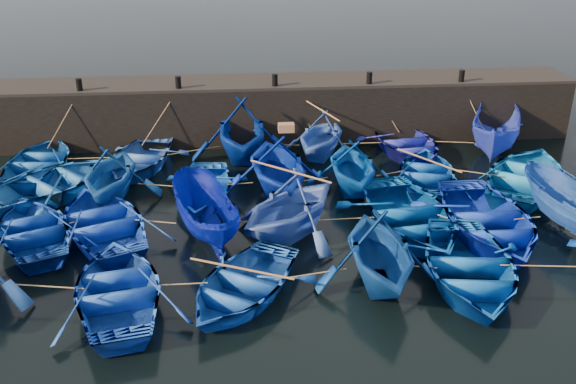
{
  "coord_description": "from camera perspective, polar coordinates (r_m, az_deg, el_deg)",
  "views": [
    {
      "loc": [
        -1.7,
        -16.53,
        10.02
      ],
      "look_at": [
        0.0,
        3.2,
        0.7
      ],
      "focal_mm": 40.0,
      "sensor_mm": 36.0,
      "label": 1
    }
  ],
  "objects": [
    {
      "name": "boat_24",
      "position": [
        18.65,
        15.78,
        -6.4
      ],
      "size": [
        4.42,
        5.71,
        1.09
      ],
      "primitive_type": "imported",
      "rotation": [
        0.0,
        0.0,
        -0.13
      ],
      "color": "#06479C",
      "rests_on": "ground"
    },
    {
      "name": "quay_top",
      "position": [
        28.09,
        -1.3,
        9.8
      ],
      "size": [
        26.0,
        2.5,
        0.12
      ],
      "primitive_type": "cube",
      "color": "black",
      "rests_on": "quay_wall"
    },
    {
      "name": "boat_3",
      "position": [
        26.37,
        2.96,
        5.15
      ],
      "size": [
        4.6,
        4.84,
        1.99
      ],
      "primitive_type": "imported",
      "rotation": [
        0.0,
        0.0,
        -0.46
      ],
      "color": "blue",
      "rests_on": "ground"
    },
    {
      "name": "ground",
      "position": [
        19.4,
        0.81,
        -5.89
      ],
      "size": [
        120.0,
        120.0,
        0.0
      ],
      "primitive_type": "plane",
      "color": "black",
      "rests_on": "ground"
    },
    {
      "name": "boat_13",
      "position": [
        21.53,
        -21.66,
        -3.05
      ],
      "size": [
        4.82,
        5.5,
        0.95
      ],
      "primitive_type": "imported",
      "rotation": [
        0.0,
        0.0,
        3.55
      ],
      "color": "navy",
      "rests_on": "ground"
    },
    {
      "name": "boat_19",
      "position": [
        22.38,
        23.69,
        -1.29
      ],
      "size": [
        2.6,
        4.6,
        1.68
      ],
      "primitive_type": "imported",
      "rotation": [
        0.0,
        0.0,
        3.38
      ],
      "color": "#194895",
      "rests_on": "ground"
    },
    {
      "name": "boat_21",
      "position": [
        17.69,
        -14.79,
        -8.31
      ],
      "size": [
        4.3,
        5.38,
        1.0
      ],
      "primitive_type": "imported",
      "rotation": [
        0.0,
        0.0,
        3.34
      ],
      "color": "#113CA6",
      "rests_on": "ground"
    },
    {
      "name": "boat_5",
      "position": [
        27.94,
        18.04,
        5.07
      ],
      "size": [
        3.87,
        5.43,
        1.97
      ],
      "primitive_type": "imported",
      "rotation": [
        0.0,
        0.0,
        -0.43
      ],
      "color": "blue",
      "rests_on": "ground"
    },
    {
      "name": "boat_10",
      "position": [
        23.37,
        5.76,
        2.46
      ],
      "size": [
        3.48,
        4.01,
        2.08
      ],
      "primitive_type": "imported",
      "rotation": [
        0.0,
        0.0,
        3.12
      ],
      "color": "#02429E",
      "rests_on": "ground"
    },
    {
      "name": "boat_23",
      "position": [
        17.81,
        8.13,
        -5.12
      ],
      "size": [
        3.7,
        4.27,
        2.21
      ],
      "primitive_type": "imported",
      "rotation": [
        0.0,
        0.0,
        0.02
      ],
      "color": "navy",
      "rests_on": "ground"
    },
    {
      "name": "wooden_crate",
      "position": [
        22.29,
        -0.16,
        5.74
      ],
      "size": [
        0.55,
        0.34,
        0.29
      ],
      "primitive_type": "cube",
      "color": "#926240",
      "rests_on": "boat_9"
    },
    {
      "name": "boat_2",
      "position": [
        26.19,
        -4.17,
        5.61
      ],
      "size": [
        4.17,
        4.83,
        2.53
      ],
      "primitive_type": "imported",
      "rotation": [
        0.0,
        0.0,
        -0.0
      ],
      "color": "navy",
      "rests_on": "ground"
    },
    {
      "name": "boat_16",
      "position": [
        20.03,
        0.15,
        -1.17
      ],
      "size": [
        5.61,
        5.62,
        2.24
      ],
      "primitive_type": "imported",
      "rotation": [
        0.0,
        0.0,
        -0.77
      ],
      "color": "blue",
      "rests_on": "ground"
    },
    {
      "name": "boat_8",
      "position": [
        22.97,
        -7.64,
        0.35
      ],
      "size": [
        3.49,
        4.61,
        0.9
      ],
      "primitive_type": "imported",
      "rotation": [
        0.0,
        0.0,
        -0.09
      ],
      "color": "blue",
      "rests_on": "ground"
    },
    {
      "name": "boat_4",
      "position": [
        27.23,
        10.44,
        4.32
      ],
      "size": [
        4.18,
        5.33,
        1.01
      ],
      "primitive_type": "imported",
      "rotation": [
        0.0,
        0.0,
        0.16
      ],
      "color": "#192098",
      "rests_on": "ground"
    },
    {
      "name": "boat_11",
      "position": [
        24.61,
        12.28,
        1.73
      ],
      "size": [
        4.19,
        5.08,
        0.92
      ],
      "primitive_type": "imported",
      "rotation": [
        0.0,
        0.0,
        2.88
      ],
      "color": "navy",
      "rests_on": "ground"
    },
    {
      "name": "boat_0",
      "position": [
        26.78,
        -21.19,
        2.58
      ],
      "size": [
        3.72,
        4.97,
        0.98
      ],
      "primitive_type": "imported",
      "rotation": [
        0.0,
        0.0,
        3.07
      ],
      "color": "navy",
      "rests_on": "ground"
    },
    {
      "name": "loose_oars",
      "position": [
        21.59,
        3.58,
        2.05
      ],
      "size": [
        9.36,
        12.05,
        1.39
      ],
      "color": "#99724C",
      "rests_on": "ground"
    },
    {
      "name": "bollard_3",
      "position": [
        27.68,
        7.24,
        10.04
      ],
      "size": [
        0.24,
        0.24,
        0.5
      ],
      "primitive_type": "cylinder",
      "color": "black",
      "rests_on": "quay_top"
    },
    {
      "name": "boat_14",
      "position": [
        21.16,
        -16.07,
        -2.52
      ],
      "size": [
        5.36,
        6.12,
        1.06
      ],
      "primitive_type": "imported",
      "rotation": [
        0.0,
        0.0,
        3.55
      ],
      "color": "#0E33B2",
      "rests_on": "ground"
    },
    {
      "name": "boat_18",
      "position": [
        21.28,
        17.28,
        -2.36
      ],
      "size": [
        4.04,
        5.63,
        1.17
      ],
      "primitive_type": "imported",
      "rotation": [
        0.0,
        0.0,
        0.0
      ],
      "color": "#0A29B9",
      "rests_on": "ground"
    },
    {
      "name": "quay_wall",
      "position": [
        28.47,
        -1.27,
        7.26
      ],
      "size": [
        26.0,
        2.5,
        2.5
      ],
      "primitive_type": "cube",
      "color": "black",
      "rests_on": "ground"
    },
    {
      "name": "boat_1",
      "position": [
        25.94,
        -13.17,
        2.92
      ],
      "size": [
        4.26,
        5.21,
        0.95
      ],
      "primitive_type": "imported",
      "rotation": [
        0.0,
        0.0,
        -0.24
      ],
      "color": "#224DA2",
      "rests_on": "ground"
    },
    {
      "name": "mooring_ropes",
      "position": [
        23.42,
        0.06,
        2.25
      ],
      "size": [
        18.43,
        11.71,
        2.1
      ],
      "color": "tan",
      "rests_on": "ground"
    },
    {
      "name": "boat_6",
      "position": [
        24.44,
        -20.21,
        0.76
      ],
      "size": [
        6.43,
        6.4,
        1.1
      ],
      "primitive_type": "imported",
      "rotation": [
        0.0,
        0.0,
        2.34
      ],
      "color": "#185BB3",
      "rests_on": "ground"
    },
    {
      "name": "bollard_4",
      "position": [
        28.77,
        15.18,
        9.95
      ],
      "size": [
        0.24,
        0.24,
        0.5
      ],
      "primitive_type": "cylinder",
      "color": "black",
      "rests_on": "quay_top"
    },
    {
      "name": "bollard_2",
      "position": [
        27.14,
        -1.18,
        9.93
      ],
      "size": [
        0.24,
        0.24,
        0.5
      ],
      "primitive_type": "cylinder",
      "color": "black",
      "rests_on": "quay_top"
    },
    {
      "name": "boat_12",
      "position": [
        25.11,
        20.49,
        1.41
      ],
      "size": [
        6.36,
        6.7,
        1.13
      ],
      "primitive_type": "imported",
      "rotation": [
        0.0,
        0.0,
        2.51
      ],
      "color": "#0D67BA",
      "rests_on": "ground"
    },
    {
      "name": "boat_17",
      "position": [
        20.99,
        10.81,
        -2.03
      ],
      "size": [
        4.68,
        6.03,
        1.15
      ],
      "primitive_type": "imported",
      "rotation": [
        0.0,
        0.0,
        0.14
      ],
      "color": "navy",
      "rests_on": "ground"
    },
    {
      "name": "bollard_0",
      "position": [
        27.81,
        -18.07,
        9.07
      ],
      "size": [
        0.24,
        0.24,
        0.5
      ],
      "primitive_type": "cylinder",
      "color": "black",
      "rests_on": "quay_top"
    },
    {
      "name": "boat_7",
      "position": [
        23.46,
        -15.49,
        1.74
      ],
      "size": [
        3.84,
        4.33,
        2.09
      ],
      "primitive_type": "imported",
      "rotation": [
        0.0,
        0.0,
        3.03
      ],
      "color": "navy",
      "rests_on": "ground"
    },
    {
      "name": "boat_15",
      "position": [
        20.28,
        -7.46,
        -1.95
      ],
      "size": [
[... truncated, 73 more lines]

